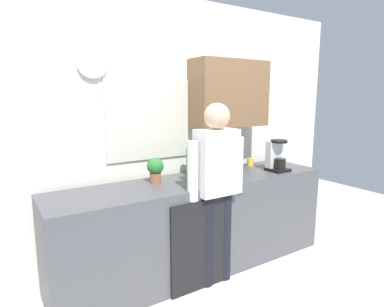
{
  "coord_description": "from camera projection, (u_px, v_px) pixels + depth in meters",
  "views": [
    {
      "loc": [
        -1.62,
        -2.17,
        1.65
      ],
      "look_at": [
        -0.09,
        0.25,
        1.15
      ],
      "focal_mm": 30.38,
      "sensor_mm": 36.0,
      "label": 1
    }
  ],
  "objects": [
    {
      "name": "ground_plane",
      "position": [
        215.0,
        281.0,
        2.95
      ],
      "size": [
        8.0,
        8.0,
        0.0
      ],
      "primitive_type": "plane",
      "color": "silver"
    },
    {
      "name": "cup_yellow_cup",
      "position": [
        250.0,
        162.0,
        3.65
      ],
      "size": [
        0.07,
        0.07,
        0.08
      ],
      "primitive_type": "cylinder",
      "color": "yellow",
      "rests_on": "kitchen_counter"
    },
    {
      "name": "person_at_sink",
      "position": [
        216.0,
        179.0,
        2.78
      ],
      "size": [
        0.57,
        0.22,
        1.6
      ],
      "rotation": [
        0.0,
        0.0,
        0.16
      ],
      "color": "black",
      "rests_on": "ground_plane"
    },
    {
      "name": "dish_soap",
      "position": [
        201.0,
        170.0,
        3.1
      ],
      "size": [
        0.06,
        0.06,
        0.18
      ],
      "color": "blue",
      "rests_on": "kitchen_counter"
    },
    {
      "name": "dishwasher_panel",
      "position": [
        200.0,
        246.0,
        2.75
      ],
      "size": [
        0.56,
        0.02,
        0.79
      ],
      "primitive_type": "cube",
      "color": "black",
      "rests_on": "ground_plane"
    },
    {
      "name": "back_wall_assembly",
      "position": [
        181.0,
        126.0,
        3.33
      ],
      "size": [
        4.35,
        0.42,
        2.6
      ],
      "color": "silver",
      "rests_on": "ground_plane"
    },
    {
      "name": "bottle_amber_beer",
      "position": [
        231.0,
        160.0,
        3.41
      ],
      "size": [
        0.06,
        0.06,
        0.23
      ],
      "primitive_type": "cylinder",
      "color": "brown",
      "rests_on": "kitchen_counter"
    },
    {
      "name": "bottle_clear_soda",
      "position": [
        191.0,
        162.0,
        3.19
      ],
      "size": [
        0.09,
        0.09,
        0.28
      ],
      "primitive_type": "cylinder",
      "color": "#2D8C33",
      "rests_on": "kitchen_counter"
    },
    {
      "name": "kitchen_counter",
      "position": [
        197.0,
        224.0,
        3.12
      ],
      "size": [
        2.75,
        0.64,
        0.88
      ],
      "primitive_type": "cube",
      "color": "#4C4C51",
      "rests_on": "ground_plane"
    },
    {
      "name": "coffee_maker",
      "position": [
        276.0,
        157.0,
        3.4
      ],
      "size": [
        0.2,
        0.2,
        0.33
      ],
      "color": "black",
      "rests_on": "kitchen_counter"
    },
    {
      "name": "mixing_bowl",
      "position": [
        221.0,
        172.0,
        3.17
      ],
      "size": [
        0.22,
        0.22,
        0.08
      ],
      "primitive_type": "cylinder",
      "color": "white",
      "rests_on": "kitchen_counter"
    },
    {
      "name": "bottle_olive_oil",
      "position": [
        212.0,
        159.0,
        3.39
      ],
      "size": [
        0.06,
        0.06,
        0.25
      ],
      "primitive_type": "cylinder",
      "color": "olive",
      "rests_on": "kitchen_counter"
    },
    {
      "name": "potted_plant",
      "position": [
        155.0,
        169.0,
        2.91
      ],
      "size": [
        0.15,
        0.15,
        0.23
      ],
      "color": "#9E5638",
      "rests_on": "kitchen_counter"
    }
  ]
}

